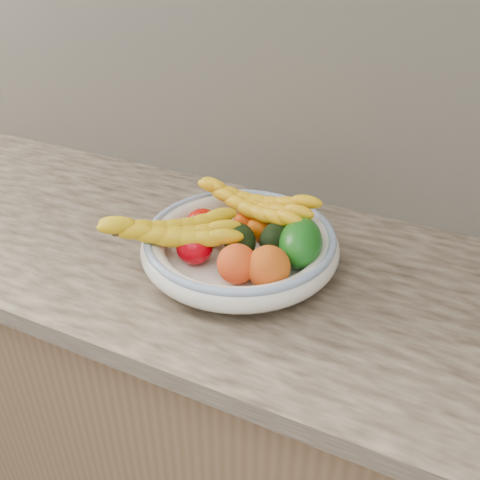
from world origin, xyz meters
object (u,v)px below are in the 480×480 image
(green_mango, at_px, (300,243))
(banana_bunch_front, at_px, (171,235))
(fruit_bowl, at_px, (240,245))
(banana_bunch_back, at_px, (253,207))

(green_mango, height_order, banana_bunch_front, green_mango)
(fruit_bowl, height_order, banana_bunch_front, banana_bunch_front)
(green_mango, bearing_deg, banana_bunch_back, 135.74)
(fruit_bowl, relative_size, green_mango, 3.13)
(fruit_bowl, relative_size, banana_bunch_front, 1.37)
(banana_bunch_front, bearing_deg, banana_bunch_back, 22.96)
(banana_bunch_back, bearing_deg, green_mango, -21.63)
(fruit_bowl, distance_m, green_mango, 0.12)
(green_mango, xyz_separation_m, banana_bunch_front, (-0.23, -0.09, 0.01))
(banana_bunch_back, distance_m, banana_bunch_front, 0.19)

